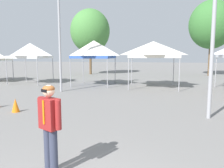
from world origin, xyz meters
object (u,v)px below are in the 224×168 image
Objects in this scene: canopy_tent_center at (30,51)px; person_foreground at (50,123)px; light_pole_opposite_side at (59,21)px; canopy_tent_right_of_center at (153,50)px; tree_behind_tents_left at (211,25)px; canopy_tent_behind_center at (94,49)px; tree_behind_tents_right at (90,31)px; traffic_cone_lot_center at (15,105)px.

canopy_tent_center is 15.38m from person_foreground.
canopy_tent_center is at bearing 123.47° from person_foreground.
light_pole_opposite_side is (4.23, -3.36, 1.72)m from canopy_tent_center.
canopy_tent_center is 5.67m from light_pole_opposite_side.
tree_behind_tents_left is at bearing 61.52° from canopy_tent_right_of_center.
canopy_tent_behind_center is 4.53m from canopy_tent_right_of_center.
person_foreground is 0.23× the size of tree_behind_tents_right.
traffic_cone_lot_center is (4.67, -8.63, -2.40)m from canopy_tent_center.
tree_behind_tents_right is (-6.39, 22.34, 4.14)m from person_foreground.
tree_behind_tents_left is (10.37, 10.49, 2.91)m from canopy_tent_behind_center.
traffic_cone_lot_center is (-5.24, -8.44, -2.44)m from canopy_tent_right_of_center.
tree_behind_tents_left reaches higher than canopy_tent_behind_center.
canopy_tent_behind_center is 0.44× the size of tree_behind_tents_right.
traffic_cone_lot_center is (-11.09, -19.23, -5.39)m from tree_behind_tents_left.
traffic_cone_lot_center is at bearing -121.83° from canopy_tent_right_of_center.
canopy_tent_right_of_center is at bearing 83.30° from person_foreground.
person_foreground is at bearing -74.03° from tree_behind_tents_right.
tree_behind_tents_right is (-7.87, 9.77, 2.45)m from canopy_tent_right_of_center.
canopy_tent_right_of_center reaches higher than person_foreground.
person_foreground is at bearing -96.70° from canopy_tent_right_of_center.
tree_behind_tents_right is at bearing -175.73° from tree_behind_tents_left.
light_pole_opposite_side is at bearing -80.42° from tree_behind_tents_right.
canopy_tent_behind_center is 15.03m from tree_behind_tents_left.
canopy_tent_behind_center reaches higher than canopy_tent_center.
light_pole_opposite_side is (-5.69, -3.18, 1.68)m from canopy_tent_right_of_center.
canopy_tent_right_of_center is (9.91, -0.19, 0.04)m from canopy_tent_center.
canopy_tent_behind_center is at bearing 1.24° from canopy_tent_center.
light_pole_opposite_side reaches higher than traffic_cone_lot_center.
light_pole_opposite_side is 13.15m from tree_behind_tents_right.
light_pole_opposite_side reaches higher than canopy_tent_center.
tree_behind_tents_left is (15.77, 10.61, 2.98)m from canopy_tent_center.
canopy_tent_center is 0.91× the size of canopy_tent_right_of_center.
light_pole_opposite_side is (-4.21, 9.39, 3.37)m from person_foreground.
person_foreground is (3.04, -12.88, -1.73)m from canopy_tent_behind_center.
canopy_tent_right_of_center is 0.47× the size of tree_behind_tents_right.
traffic_cone_lot_center is at bearing -119.98° from tree_behind_tents_left.
person_foreground is 0.21× the size of tree_behind_tents_left.
light_pole_opposite_side is 13.61× the size of traffic_cone_lot_center.
canopy_tent_behind_center reaches higher than canopy_tent_right_of_center.
person_foreground is at bearing -47.68° from traffic_cone_lot_center.
tree_behind_tents_right reaches higher than person_foreground.
tree_behind_tents_left reaches higher than light_pole_opposite_side.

